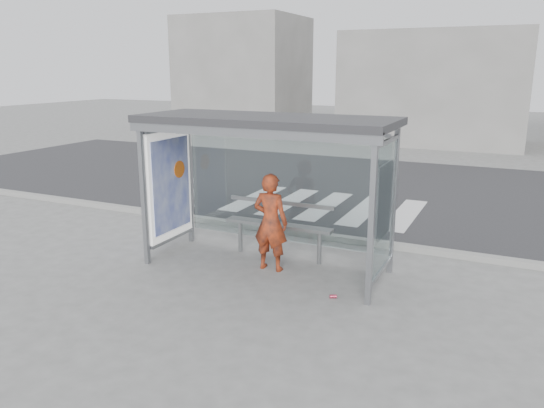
% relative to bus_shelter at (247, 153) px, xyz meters
% --- Properties ---
extents(ground, '(80.00, 80.00, 0.00)m').
position_rel_bus_shelter_xyz_m(ground, '(0.37, -0.06, -1.98)').
color(ground, slate).
rests_on(ground, ground).
extents(road, '(30.00, 10.00, 0.01)m').
position_rel_bus_shelter_xyz_m(road, '(0.37, 6.94, -1.98)').
color(road, '#2A2A2C').
rests_on(road, ground).
extents(curb, '(30.00, 0.18, 0.12)m').
position_rel_bus_shelter_xyz_m(curb, '(0.37, 1.89, -1.92)').
color(curb, gray).
rests_on(curb, ground).
extents(crosswalk, '(4.55, 3.00, 0.00)m').
position_rel_bus_shelter_xyz_m(crosswalk, '(-0.13, 4.44, -1.98)').
color(crosswalk, silver).
rests_on(crosswalk, ground).
extents(bus_shelter, '(4.25, 1.65, 2.62)m').
position_rel_bus_shelter_xyz_m(bus_shelter, '(0.00, 0.00, 0.00)').
color(bus_shelter, gray).
rests_on(bus_shelter, ground).
extents(building_left, '(6.00, 5.00, 6.00)m').
position_rel_bus_shelter_xyz_m(building_left, '(-9.63, 17.94, 1.02)').
color(building_left, slate).
rests_on(building_left, ground).
extents(building_center, '(8.00, 5.00, 5.00)m').
position_rel_bus_shelter_xyz_m(building_center, '(0.37, 17.94, 0.52)').
color(building_center, slate).
rests_on(building_center, ground).
extents(person, '(0.62, 0.41, 1.69)m').
position_rel_bus_shelter_xyz_m(person, '(0.47, -0.08, -1.14)').
color(person, '#C53C12').
rests_on(person, ground).
extents(bench, '(2.04, 0.25, 1.05)m').
position_rel_bus_shelter_xyz_m(bench, '(0.35, 0.52, -1.37)').
color(bench, slate).
rests_on(bench, ground).
extents(soda_can, '(0.12, 0.10, 0.06)m').
position_rel_bus_shelter_xyz_m(soda_can, '(1.84, -0.77, -1.95)').
color(soda_can, '#C03853').
rests_on(soda_can, ground).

